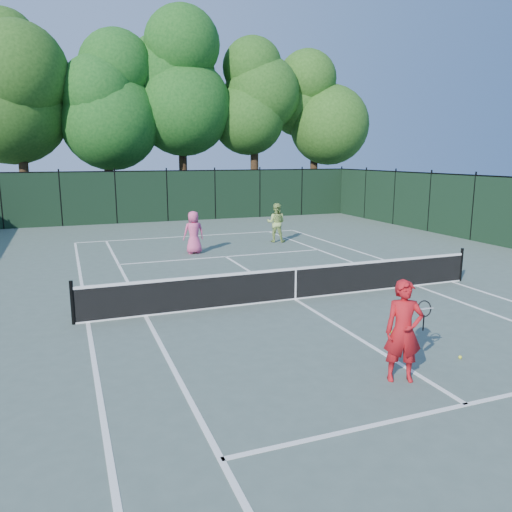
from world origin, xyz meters
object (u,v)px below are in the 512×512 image
object	(u,v)px
coach	(404,331)
player_pink	(194,232)
loose_ball_midcourt	(391,332)
loose_ball_near_cart	(460,357)
player_green	(276,223)

from	to	relation	value
coach	player_pink	distance (m)	12.78
coach	loose_ball_midcourt	xyz separation A→B (m)	(1.28, 2.04, -0.88)
player_pink	loose_ball_midcourt	size ratio (longest dim) A/B	25.54
loose_ball_near_cart	coach	bearing A→B (deg)	-167.91
player_pink	coach	bearing A→B (deg)	89.56
player_green	loose_ball_near_cart	size ratio (longest dim) A/B	26.30
player_green	coach	bearing A→B (deg)	106.81
player_pink	loose_ball_near_cart	xyz separation A→B (m)	(2.26, -12.41, -0.83)
player_green	loose_ball_midcourt	xyz separation A→B (m)	(-2.37, -12.08, -0.86)
coach	loose_ball_midcourt	world-z (taller)	coach
coach	player_green	distance (m)	14.59
coach	player_green	world-z (taller)	coach
coach	player_green	bearing A→B (deg)	97.99
coach	loose_ball_midcourt	distance (m)	2.57
player_green	player_pink	bearing A→B (deg)	49.15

